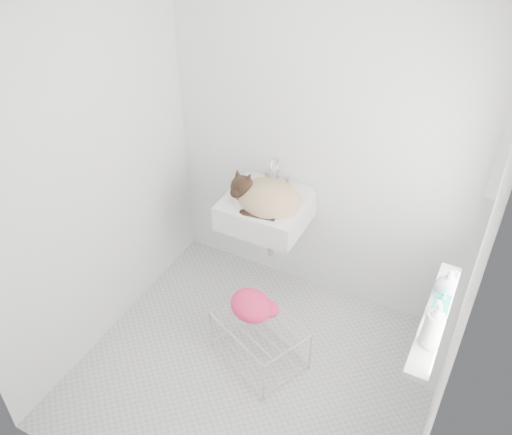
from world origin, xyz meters
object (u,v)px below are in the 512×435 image
at_px(bottle_a, 429,344).
at_px(bottle_c, 445,295).
at_px(sink, 265,200).
at_px(cat, 266,197).
at_px(wire_rack, 259,342).
at_px(bottle_b, 438,316).

relative_size(bottle_a, bottle_c, 1.38).
xyz_separation_m(bottle_a, bottle_c, (0.00, 0.39, 0.00)).
relative_size(sink, cat, 1.15).
height_order(wire_rack, bottle_b, bottle_b).
bearing_deg(bottle_b, bottle_c, 90.00).
bearing_deg(bottle_a, sink, 149.61).
bearing_deg(bottle_a, cat, 149.98).
bearing_deg(wire_rack, bottle_b, 2.97).
bearing_deg(bottle_b, sink, 157.21).
relative_size(bottle_b, bottle_c, 1.03).
bearing_deg(cat, bottle_c, -8.37).
distance_m(sink, bottle_a, 1.49).
distance_m(bottle_a, bottle_c, 0.39).
distance_m(cat, bottle_a, 1.47).
distance_m(sink, bottle_b, 1.39).
bearing_deg(bottle_c, cat, 164.63).
bearing_deg(bottle_b, bottle_a, -90.00).
height_order(sink, bottle_c, sink).
bearing_deg(sink, cat, -56.61).
height_order(cat, bottle_c, cat).
xyz_separation_m(sink, wire_rack, (0.26, -0.59, -0.70)).
bearing_deg(bottle_b, cat, 157.71).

